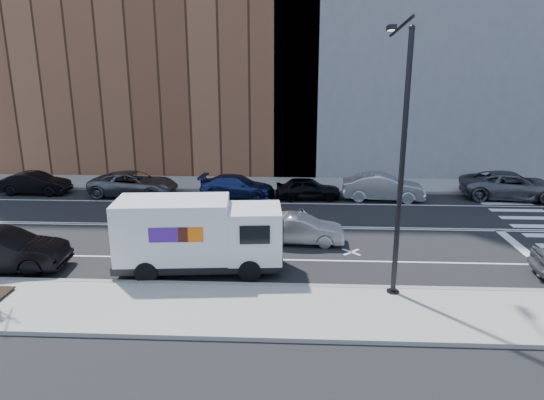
{
  "coord_description": "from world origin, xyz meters",
  "views": [
    {
      "loc": [
        3.5,
        -23.15,
        7.84
      ],
      "look_at": [
        2.38,
        -0.01,
        1.4
      ],
      "focal_mm": 32.0,
      "sensor_mm": 36.0,
      "label": 1
    }
  ],
  "objects": [
    {
      "name": "ground",
      "position": [
        0.0,
        0.0,
        0.0
      ],
      "size": [
        120.0,
        120.0,
        0.0
      ],
      "primitive_type": "plane",
      "color": "black",
      "rests_on": "ground"
    },
    {
      "name": "sidewalk_near",
      "position": [
        0.0,
        -8.8,
        0.07
      ],
      "size": [
        44.0,
        3.6,
        0.15
      ],
      "primitive_type": "cube",
      "color": "gray",
      "rests_on": "ground"
    },
    {
      "name": "sidewalk_far",
      "position": [
        0.0,
        8.8,
        0.07
      ],
      "size": [
        44.0,
        3.6,
        0.15
      ],
      "primitive_type": "cube",
      "color": "gray",
      "rests_on": "ground"
    },
    {
      "name": "curb_near",
      "position": [
        0.0,
        -7.0,
        0.08
      ],
      "size": [
        44.0,
        0.25,
        0.17
      ],
      "primitive_type": "cube",
      "color": "gray",
      "rests_on": "ground"
    },
    {
      "name": "curb_far",
      "position": [
        0.0,
        7.0,
        0.08
      ],
      "size": [
        44.0,
        0.25,
        0.17
      ],
      "primitive_type": "cube",
      "color": "gray",
      "rests_on": "ground"
    },
    {
      "name": "road_markings",
      "position": [
        0.0,
        0.0,
        0.0
      ],
      "size": [
        40.0,
        8.6,
        0.01
      ],
      "primitive_type": null,
      "color": "white",
      "rests_on": "ground"
    },
    {
      "name": "bldg_brick",
      "position": [
        -8.0,
        15.6,
        11.0
      ],
      "size": [
        26.0,
        10.0,
        22.0
      ],
      "primitive_type": "cube",
      "color": "brown",
      "rests_on": "ground"
    },
    {
      "name": "streetlight",
      "position": [
        7.0,
        -6.91,
        5.08
      ],
      "size": [
        0.44,
        4.02,
        9.34
      ],
      "color": "black",
      "rests_on": "ground"
    },
    {
      "name": "fedex_van",
      "position": [
        -0.24,
        -5.6,
        1.54
      ],
      "size": [
        6.6,
        2.75,
        2.94
      ],
      "rotation": [
        0.0,
        0.0,
        0.09
      ],
      "color": "black",
      "rests_on": "ground"
    },
    {
      "name": "far_parked_b",
      "position": [
        -12.84,
        5.76,
        0.69
      ],
      "size": [
        4.24,
        1.56,
        1.39
      ],
      "primitive_type": "imported",
      "rotation": [
        0.0,
        0.0,
        1.55
      ],
      "color": "black",
      "rests_on": "ground"
    },
    {
      "name": "far_parked_c",
      "position": [
        -6.49,
        5.66,
        0.75
      ],
      "size": [
        5.54,
        2.81,
        1.5
      ],
      "primitive_type": "imported",
      "rotation": [
        0.0,
        0.0,
        1.51
      ],
      "color": "#575960",
      "rests_on": "ground"
    },
    {
      "name": "far_parked_d",
      "position": [
        -0.03,
        5.69,
        0.67
      ],
      "size": [
        4.79,
        2.34,
        1.34
      ],
      "primitive_type": "imported",
      "rotation": [
        0.0,
        0.0,
        1.47
      ],
      "color": "navy",
      "rests_on": "ground"
    },
    {
      "name": "far_parked_e",
      "position": [
        4.31,
        5.34,
        0.67
      ],
      "size": [
        3.99,
        1.78,
        1.33
      ],
      "primitive_type": "imported",
      "rotation": [
        0.0,
        0.0,
        1.62
      ],
      "color": "black",
      "rests_on": "ground"
    },
    {
      "name": "far_parked_f",
      "position": [
        8.8,
        5.37,
        0.79
      ],
      "size": [
        4.92,
        2.0,
        1.59
      ],
      "primitive_type": "imported",
      "rotation": [
        0.0,
        0.0,
        1.5
      ],
      "color": "#B2B2B7",
      "rests_on": "ground"
    },
    {
      "name": "far_parked_g",
      "position": [
        16.65,
        6.04,
        0.82
      ],
      "size": [
        6.2,
        3.47,
        1.64
      ],
      "primitive_type": "imported",
      "rotation": [
        0.0,
        0.0,
        1.44
      ],
      "color": "#505158",
      "rests_on": "ground"
    },
    {
      "name": "driving_sedan",
      "position": [
        3.75,
        -2.25,
        0.66
      ],
      "size": [
        4.08,
        1.59,
        1.32
      ],
      "primitive_type": "imported",
      "rotation": [
        0.0,
        0.0,
        1.52
      ],
      "color": "#A2A2A6",
      "rests_on": "ground"
    },
    {
      "name": "near_parked_rear_a",
      "position": [
        -8.01,
        -5.91,
        0.83
      ],
      "size": [
        5.15,
        2.15,
        1.65
      ],
      "primitive_type": "imported",
      "rotation": [
        0.0,
        0.0,
        1.65
      ],
      "color": "black",
      "rests_on": "ground"
    }
  ]
}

